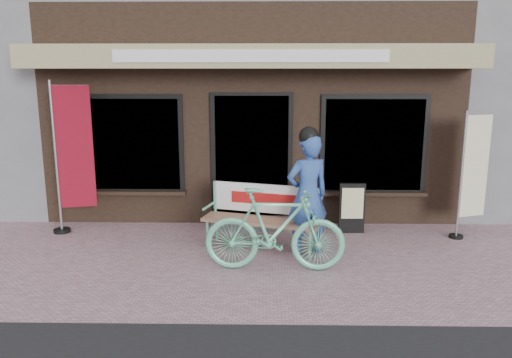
{
  "coord_description": "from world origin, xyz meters",
  "views": [
    {
      "loc": [
        0.22,
        -6.15,
        2.53
      ],
      "look_at": [
        0.09,
        0.7,
        1.05
      ],
      "focal_mm": 35.0,
      "sensor_mm": 36.0,
      "label": 1
    }
  ],
  "objects_px": {
    "person": "(308,193)",
    "nobori_red": "(72,155)",
    "bicycle": "(275,230)",
    "menu_stand": "(352,208)",
    "nobori_cream": "(472,173)",
    "bench": "(263,212)"
  },
  "relations": [
    {
      "from": "bicycle",
      "to": "nobori_red",
      "type": "distance_m",
      "value": 3.58
    },
    {
      "from": "bench",
      "to": "menu_stand",
      "type": "height_order",
      "value": "bench"
    },
    {
      "from": "nobori_cream",
      "to": "menu_stand",
      "type": "distance_m",
      "value": 1.89
    },
    {
      "from": "bench",
      "to": "nobori_red",
      "type": "xyz_separation_m",
      "value": [
        -2.99,
        0.69,
        0.7
      ]
    },
    {
      "from": "nobori_cream",
      "to": "nobori_red",
      "type": "bearing_deg",
      "value": 161.04
    },
    {
      "from": "bicycle",
      "to": "nobori_red",
      "type": "height_order",
      "value": "nobori_red"
    },
    {
      "from": "person",
      "to": "nobori_cream",
      "type": "xyz_separation_m",
      "value": [
        2.57,
        0.76,
        0.13
      ]
    },
    {
      "from": "person",
      "to": "bicycle",
      "type": "distance_m",
      "value": 0.85
    },
    {
      "from": "menu_stand",
      "to": "bench",
      "type": "bearing_deg",
      "value": -154.76
    },
    {
      "from": "person",
      "to": "nobori_cream",
      "type": "height_order",
      "value": "nobori_cream"
    },
    {
      "from": "bicycle",
      "to": "nobori_red",
      "type": "xyz_separation_m",
      "value": [
        -3.16,
        1.55,
        0.7
      ]
    },
    {
      "from": "menu_stand",
      "to": "person",
      "type": "bearing_deg",
      "value": -131.27
    },
    {
      "from": "bicycle",
      "to": "menu_stand",
      "type": "xyz_separation_m",
      "value": [
        1.25,
        1.56,
        -0.13
      ]
    },
    {
      "from": "person",
      "to": "nobori_red",
      "type": "height_order",
      "value": "nobori_red"
    },
    {
      "from": "person",
      "to": "menu_stand",
      "type": "relative_size",
      "value": 2.23
    },
    {
      "from": "bench",
      "to": "person",
      "type": "xyz_separation_m",
      "value": [
        0.63,
        -0.24,
        0.35
      ]
    },
    {
      "from": "nobori_red",
      "to": "nobori_cream",
      "type": "relative_size",
      "value": 1.23
    },
    {
      "from": "bench",
      "to": "bicycle",
      "type": "xyz_separation_m",
      "value": [
        0.16,
        -0.86,
        0.0
      ]
    },
    {
      "from": "bicycle",
      "to": "menu_stand",
      "type": "height_order",
      "value": "bicycle"
    },
    {
      "from": "bench",
      "to": "nobori_red",
      "type": "bearing_deg",
      "value": -176.86
    },
    {
      "from": "bicycle",
      "to": "nobori_cream",
      "type": "relative_size",
      "value": 0.92
    },
    {
      "from": "person",
      "to": "nobori_red",
      "type": "xyz_separation_m",
      "value": [
        -3.62,
        0.92,
        0.36
      ]
    }
  ]
}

